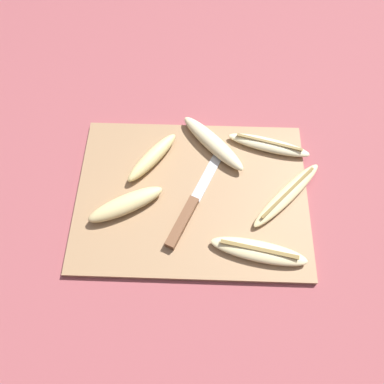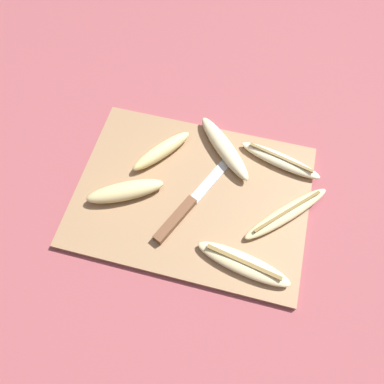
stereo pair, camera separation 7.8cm
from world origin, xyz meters
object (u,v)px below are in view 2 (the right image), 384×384
Objects in this scene: banana_ripe_center at (287,212)px; banana_soft_right at (243,264)px; banana_cream_curved at (224,148)px; banana_pale_long at (280,160)px; banana_spotted_left at (125,191)px; knife at (183,211)px; banana_golden_short at (162,151)px.

banana_ripe_center is 0.89× the size of banana_soft_right.
banana_cream_curved reaches higher than banana_ripe_center.
banana_cream_curved is at bearing 142.42° from banana_ripe_center.
banana_soft_right is 1.19× the size of banana_cream_curved.
banana_pale_long is at bearing 104.19° from banana_ripe_center.
banana_pale_long is at bearing 27.79° from banana_spotted_left.
knife is 0.16m from banana_soft_right.
banana_golden_short is (-0.26, -0.04, 0.01)m from banana_pale_long.
knife is at bearing -56.63° from banana_golden_short.
banana_spotted_left is 0.33m from banana_ripe_center.
banana_spotted_left reaches higher than banana_cream_curved.
banana_pale_long is at bearing 82.04° from banana_soft_right.
banana_golden_short reaches higher than knife.
banana_soft_right is 1.37× the size of banana_golden_short.
banana_cream_curved reaches higher than banana_soft_right.
knife is 1.34× the size of banana_pale_long.
banana_pale_long is 1.32× the size of banana_golden_short.
banana_soft_right reaches higher than knife.
banana_spotted_left is at bearing -138.29° from banana_cream_curved.
knife is at bearing -106.62° from banana_cream_curved.
banana_pale_long is at bearing 9.73° from banana_golden_short.
knife is 0.24m from banana_pale_long.
banana_spotted_left reaches higher than banana_golden_short.
banana_soft_right is 0.26m from banana_cream_curved.
banana_ripe_center is 0.20m from banana_cream_curved.
banana_cream_curved is 0.14m from banana_golden_short.
banana_spotted_left is 0.84× the size of banana_soft_right.
banana_spotted_left is 1.00× the size of banana_cream_curved.
knife is 1.54× the size of banana_cream_curved.
banana_spotted_left is 0.94× the size of banana_ripe_center.
banana_cream_curved is at bearing -179.26° from banana_pale_long.
knife is 1.77× the size of banana_golden_short.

